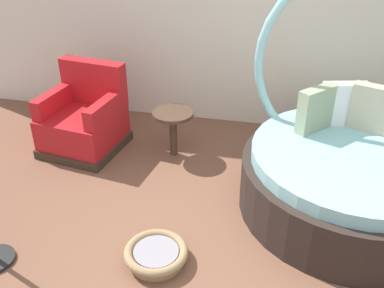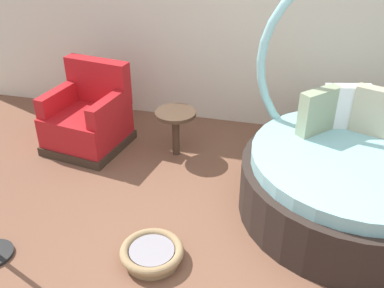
% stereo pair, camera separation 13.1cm
% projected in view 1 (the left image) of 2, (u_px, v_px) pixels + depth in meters
% --- Properties ---
extents(ground_plane, '(8.00, 8.00, 0.02)m').
position_uv_depth(ground_plane, '(223.00, 271.00, 3.42)').
color(ground_plane, brown).
extents(back_wall, '(8.00, 0.12, 2.89)m').
position_uv_depth(back_wall, '(262.00, 5.00, 4.87)').
color(back_wall, silver).
rests_on(back_wall, ground_plane).
extents(round_daybed, '(1.98, 1.98, 2.16)m').
position_uv_depth(round_daybed, '(353.00, 166.00, 3.94)').
color(round_daybed, '#2D231E').
rests_on(round_daybed, ground_plane).
extents(red_armchair, '(0.91, 0.91, 0.94)m').
position_uv_depth(red_armchair, '(85.00, 121.00, 4.89)').
color(red_armchair, '#38281E').
rests_on(red_armchair, ground_plane).
extents(pet_basket, '(0.51, 0.51, 0.13)m').
position_uv_depth(pet_basket, '(156.00, 254.00, 3.46)').
color(pet_basket, '#9E7F56').
rests_on(pet_basket, ground_plane).
extents(side_table, '(0.44, 0.44, 0.52)m').
position_uv_depth(side_table, '(173.00, 120.00, 4.69)').
color(side_table, '#473323').
rests_on(side_table, ground_plane).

